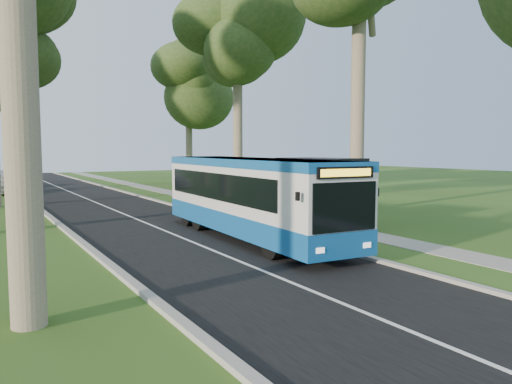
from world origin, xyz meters
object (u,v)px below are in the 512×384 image
car_white (6,184)px  bus_shelter (331,180)px  bus (251,197)px  litter_bin (236,205)px  bus_stop_sign (365,205)px

car_white → bus_shelter: bearing=-56.0°
bus_shelter → car_white: bearing=101.9°
bus → litter_bin: 7.11m
bus_stop_sign → car_white: 30.72m
bus → car_white: bearing=107.1°
litter_bin → car_white: car_white is taller
litter_bin → car_white: size_ratio=0.22×
litter_bin → bus: bearing=-113.5°
bus_stop_sign → bus_shelter: 4.69m
bus_stop_sign → car_white: bus_stop_sign is taller
bus_shelter → car_white: 27.41m
bus → bus_shelter: bus is taller
car_white → bus: bearing=-63.2°
bus_shelter → litter_bin: bearing=87.2°
bus_shelter → litter_bin: 6.89m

